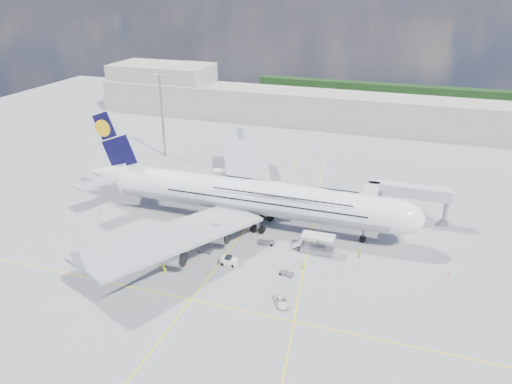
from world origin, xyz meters
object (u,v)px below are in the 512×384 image
(cone_tail, at_px, (99,210))
(crew_tug, at_px, (164,269))
(light_mast, at_px, (162,114))
(baggage_tug, at_px, (229,261))
(dolly_row_c, at_px, (205,250))
(dolly_row_a, at_px, (145,234))
(cone_wing_left_outer, at_px, (266,172))
(cone_wing_left_inner, at_px, (241,196))
(cargo_loader, at_px, (317,246))
(cone_wing_right_outer, at_px, (187,265))
(service_van, at_px, (281,301))
(cone_nose, at_px, (449,274))
(crew_van, at_px, (304,265))
(jet_bridge, at_px, (394,195))
(crew_nose, at_px, (380,230))
(airliner, at_px, (251,196))
(catering_truck_outer, at_px, (237,169))
(crew_loader, at_px, (359,254))
(dolly_nose_far, at_px, (286,273))
(dolly_back, at_px, (141,245))
(dolly_nose_near, at_px, (266,242))
(dolly_row_b, at_px, (165,240))
(cone_wing_right_inner, at_px, (205,271))
(crew_wing, at_px, (210,238))

(cone_tail, bearing_deg, crew_tug, -34.65)
(light_mast, bearing_deg, baggage_tug, -51.38)
(dolly_row_c, height_order, crew_tug, crew_tug)
(dolly_row_a, height_order, cone_wing_left_outer, cone_wing_left_outer)
(cone_wing_left_inner, bearing_deg, cargo_loader, -40.76)
(cone_wing_left_outer, xyz_separation_m, cone_wing_right_outer, (0.78, -51.67, 0.02))
(service_van, height_order, cone_nose, service_van)
(cargo_loader, bearing_deg, dolly_row_c, -161.13)
(crew_van, xyz_separation_m, cone_wing_left_inner, (-22.92, 27.67, -0.57))
(jet_bridge, relative_size, crew_nose, 10.08)
(service_van, bearing_deg, cone_wing_left_inner, 88.87)
(cone_nose, xyz_separation_m, cone_wing_left_outer, (-48.19, 38.73, 0.02))
(jet_bridge, bearing_deg, cone_wing_right_outer, -138.41)
(airliner, height_order, dolly_row_c, airliner)
(service_van, relative_size, crew_van, 2.45)
(cargo_loader, relative_size, cone_wing_right_outer, 15.58)
(crew_nose, bearing_deg, cone_tail, 164.66)
(crew_van, distance_m, cone_wing_right_outer, 22.25)
(catering_truck_outer, distance_m, cone_wing_right_outer, 48.49)
(crew_nose, xyz_separation_m, crew_loader, (-2.87, -11.49, -0.04))
(cargo_loader, relative_size, cone_wing_left_outer, 16.58)
(crew_nose, bearing_deg, dolly_row_a, 175.23)
(dolly_nose_far, relative_size, cone_wing_left_outer, 5.86)
(dolly_row_a, bearing_deg, service_van, -27.24)
(crew_nose, relative_size, cone_wing_left_inner, 3.05)
(cone_tail, bearing_deg, dolly_back, -34.27)
(cone_wing_left_inner, xyz_separation_m, cone_wing_right_outer, (1.55, -33.84, -0.03))
(cargo_loader, xyz_separation_m, cone_wing_left_inner, (-23.85, 20.56, -0.96))
(light_mast, bearing_deg, dolly_nose_near, -42.50)
(jet_bridge, relative_size, cone_wing_left_outer, 36.54)
(dolly_row_c, height_order, cone_wing_right_outer, cone_wing_right_outer)
(catering_truck_outer, distance_m, crew_nose, 47.47)
(dolly_row_b, xyz_separation_m, crew_tug, (5.63, -10.81, 0.65))
(dolly_nose_near, relative_size, cone_wing_left_outer, 7.45)
(jet_bridge, distance_m, dolly_back, 55.29)
(airliner, relative_size, catering_truck_outer, 13.93)
(jet_bridge, relative_size, dolly_nose_near, 4.91)
(cargo_loader, distance_m, baggage_tug, 18.15)
(airliner, xyz_separation_m, crew_loader, (24.95, -7.03, -5.97))
(cargo_loader, bearing_deg, crew_tug, -145.81)
(dolly_nose_far, xyz_separation_m, cone_wing_right_inner, (-14.63, -4.09, -0.06))
(crew_nose, relative_size, cone_wing_right_inner, 3.58)
(dolly_nose_near, bearing_deg, dolly_back, -173.92)
(catering_truck_outer, relative_size, cone_wing_right_outer, 10.38)
(crew_wing, relative_size, cone_wing_left_inner, 2.82)
(dolly_row_c, distance_m, crew_loader, 30.48)
(dolly_back, xyz_separation_m, catering_truck_outer, (3.45, 45.48, 0.47))
(cone_tail, bearing_deg, dolly_row_c, -16.19)
(dolly_row_a, distance_m, cone_nose, 61.51)
(dolly_back, xyz_separation_m, crew_nose, (44.99, 22.52, -0.18))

